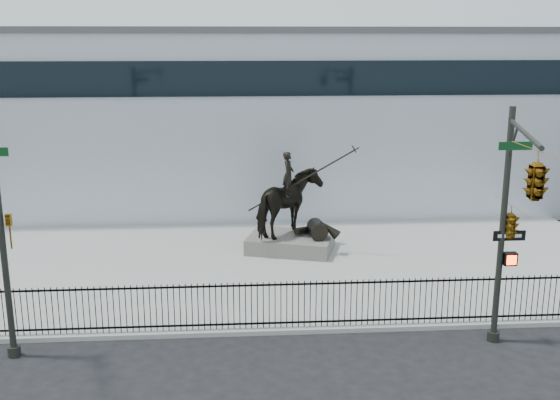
{
  "coord_description": "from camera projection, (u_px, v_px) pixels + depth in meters",
  "views": [
    {
      "loc": [
        -0.62,
        -17.32,
        8.84
      ],
      "look_at": [
        1.0,
        6.0,
        3.01
      ],
      "focal_mm": 42.0,
      "sensor_mm": 36.0,
      "label": 1
    }
  ],
  "objects": [
    {
      "name": "ground",
      "position": [
        260.0,
        351.0,
        18.94
      ],
      "size": [
        120.0,
        120.0,
        0.0
      ],
      "primitive_type": "plane",
      "color": "black",
      "rests_on": "ground"
    },
    {
      "name": "plaza",
      "position": [
        253.0,
        267.0,
        25.7
      ],
      "size": [
        30.0,
        12.0,
        0.15
      ],
      "primitive_type": "cube",
      "color": "#9A9A97",
      "rests_on": "ground"
    },
    {
      "name": "picket_fence",
      "position": [
        258.0,
        305.0,
        19.93
      ],
      "size": [
        22.1,
        0.1,
        1.5
      ],
      "color": "black",
      "rests_on": "plaza"
    },
    {
      "name": "equestrian_statue",
      "position": [
        292.0,
        204.0,
        26.95
      ],
      "size": [
        4.23,
        3.26,
        3.72
      ],
      "rotation": [
        0.0,
        0.0,
        -0.29
      ],
      "color": "black",
      "rests_on": "statue_plinth"
    },
    {
      "name": "traffic_signal_right",
      "position": [
        521.0,
        202.0,
        16.26
      ],
      "size": [
        2.17,
        6.86,
        7.0
      ],
      "color": "#272A24",
      "rests_on": "ground"
    },
    {
      "name": "building",
      "position": [
        245.0,
        116.0,
        37.21
      ],
      "size": [
        44.0,
        14.0,
        9.0
      ],
      "primitive_type": "cube",
      "color": "silver",
      "rests_on": "ground"
    },
    {
      "name": "statue_plinth",
      "position": [
        291.0,
        243.0,
        27.36
      ],
      "size": [
        3.96,
        3.24,
        0.64
      ],
      "primitive_type": "cube",
      "rotation": [
        0.0,
        0.0,
        -0.29
      ],
      "color": "#52504B",
      "rests_on": "plaza"
    }
  ]
}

